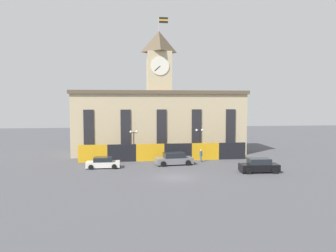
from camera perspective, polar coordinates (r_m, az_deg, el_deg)
ground_plane at (r=39.43m, az=1.26°, el=-8.95°), size 160.00×160.00×0.00m
civic_building at (r=57.65m, az=-1.58°, el=1.41°), size 29.80×8.88×23.66m
banner_fence at (r=50.14m, az=-0.65°, el=-4.59°), size 25.74×0.12×2.63m
street_lamp_left at (r=50.25m, az=-5.98°, el=-2.19°), size 1.26×0.36×4.64m
street_lamp_far_left at (r=51.50m, az=5.50°, el=-1.95°), size 1.26×0.36×4.76m
car_gray_pickup at (r=47.07m, az=1.06°, el=-5.79°), size 5.49×2.85×1.75m
car_white_taxi at (r=45.66m, az=-11.24°, el=-6.33°), size 4.51×2.14×1.50m
car_black_suv at (r=43.70m, az=15.57°, el=-6.69°), size 4.99×2.56×1.80m
pedestrian at (r=49.51m, az=5.76°, el=-5.07°), size 0.49×0.49×1.87m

